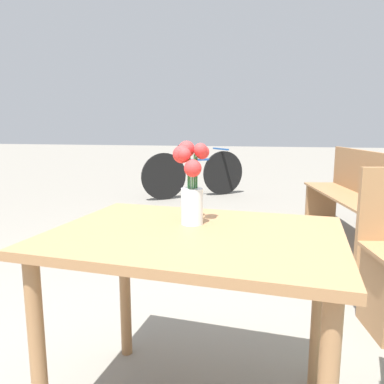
# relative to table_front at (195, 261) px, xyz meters

# --- Properties ---
(table_front) EXTENTS (1.02, 0.79, 0.71)m
(table_front) POSITION_rel_table_front_xyz_m (0.00, 0.00, 0.00)
(table_front) COLOR #9E7047
(table_front) RESTS_ON ground_plane
(flower_vase) EXTENTS (0.13, 0.13, 0.30)m
(flower_vase) POSITION_rel_table_front_xyz_m (-0.03, 0.09, 0.25)
(flower_vase) COLOR silver
(flower_vase) RESTS_ON table_front
(bench_middle) EXTENTS (0.62, 1.55, 0.85)m
(bench_middle) POSITION_rel_table_front_xyz_m (0.99, 2.43, -0.15)
(bench_middle) COLOR #9E7047
(bench_middle) RESTS_ON ground_plane
(bicycle) EXTENTS (1.37, 1.05, 0.80)m
(bicycle) POSITION_rel_table_front_xyz_m (-0.90, 4.36, -0.25)
(bicycle) COLOR black
(bicycle) RESTS_ON ground_plane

